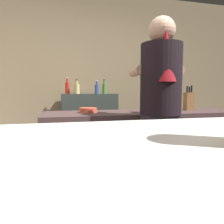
{
  "coord_description": "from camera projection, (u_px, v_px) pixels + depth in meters",
  "views": [
    {
      "loc": [
        -0.51,
        -1.3,
        1.12
      ],
      "look_at": [
        -0.38,
        -0.75,
        1.06
      ],
      "focal_mm": 33.82,
      "sensor_mm": 36.0,
      "label": 1
    }
  ],
  "objects": [
    {
      "name": "knife_block",
      "position": [
        189.0,
        101.0,
        2.36
      ],
      "size": [
        0.1,
        0.08,
        0.28
      ],
      "color": "olive",
      "rests_on": "prep_counter"
    },
    {
      "name": "bottle_soy",
      "position": [
        67.0,
        88.0,
        3.16
      ],
      "size": [
        0.06,
        0.06,
        0.24
      ],
      "color": "red",
      "rests_on": "back_shelf"
    },
    {
      "name": "bottle_hot_sauce",
      "position": [
        97.0,
        89.0,
        3.15
      ],
      "size": [
        0.07,
        0.07,
        0.2
      ],
      "color": "#385196",
      "rests_on": "back_shelf"
    },
    {
      "name": "bottle_vinegar",
      "position": [
        77.0,
        88.0,
        3.11
      ],
      "size": [
        0.07,
        0.07,
        0.21
      ],
      "color": "#D8C87B",
      "rests_on": "back_shelf"
    },
    {
      "name": "prep_counter",
      "position": [
        145.0,
        153.0,
        2.27
      ],
      "size": [
        2.1,
        0.6,
        0.91
      ],
      "primitive_type": "cube",
      "color": "#483433",
      "rests_on": "ground"
    },
    {
      "name": "wall_back",
      "position": [
        92.0,
        78.0,
        3.49
      ],
      "size": [
        5.2,
        0.1,
        2.7
      ],
      "primitive_type": "cube",
      "color": "#917C5A",
      "rests_on": "ground"
    },
    {
      "name": "bartender",
      "position": [
        160.0,
        106.0,
        1.77
      ],
      "size": [
        0.46,
        0.53,
        1.73
      ],
      "rotation": [
        0.0,
        0.0,
        1.44
      ],
      "color": "#352F3B",
      "rests_on": "ground"
    },
    {
      "name": "pint_glass_far",
      "position": [
        30.0,
        145.0,
        0.04
      ],
      "size": [
        0.08,
        0.08,
        0.13
      ],
      "color": "#B36E19",
      "rests_on": "bar_counter"
    },
    {
      "name": "back_shelf",
      "position": [
        89.0,
        129.0,
        3.27
      ],
      "size": [
        0.83,
        0.36,
        1.09
      ],
      "primitive_type": "cube",
      "color": "#353D38",
      "rests_on": "ground"
    },
    {
      "name": "mixing_bowl",
      "position": [
        88.0,
        110.0,
        2.12
      ],
      "size": [
        0.18,
        0.18,
        0.05
      ],
      "primitive_type": "cylinder",
      "color": "#CD5038",
      "rests_on": "prep_counter"
    },
    {
      "name": "bottle_olive_oil",
      "position": [
        104.0,
        88.0,
        3.34
      ],
      "size": [
        0.06,
        0.06,
        0.22
      ],
      "color": "#428432",
      "rests_on": "back_shelf"
    },
    {
      "name": "chefs_knife",
      "position": [
        167.0,
        111.0,
        2.23
      ],
      "size": [
        0.24,
        0.08,
        0.01
      ],
      "primitive_type": "cube",
      "rotation": [
        0.0,
        0.0,
        -0.19
      ],
      "color": "silver",
      "rests_on": "prep_counter"
    }
  ]
}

